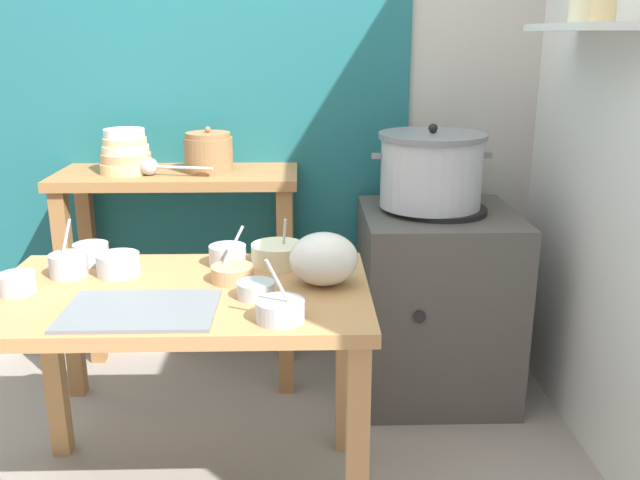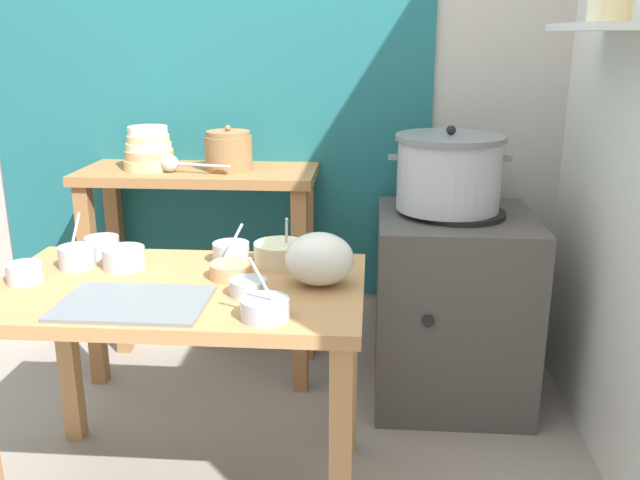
{
  "view_description": "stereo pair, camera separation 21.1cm",
  "coord_description": "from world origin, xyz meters",
  "px_view_note": "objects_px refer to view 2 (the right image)",
  "views": [
    {
      "loc": [
        0.35,
        -1.89,
        1.43
      ],
      "look_at": [
        0.4,
        0.13,
        0.82
      ],
      "focal_mm": 38.52,
      "sensor_mm": 36.0,
      "label": 1
    },
    {
      "loc": [
        0.56,
        -1.88,
        1.43
      ],
      "look_at": [
        0.4,
        0.13,
        0.82
      ],
      "focal_mm": 38.52,
      "sensor_mm": 36.0,
      "label": 2
    }
  ],
  "objects_px": {
    "stove_block": "(452,306)",
    "prep_bowl_8": "(77,256)",
    "prep_bowl_1": "(280,252)",
    "prep_table": "(180,318)",
    "prep_bowl_5": "(265,307)",
    "clay_pot": "(229,151)",
    "prep_bowl_4": "(25,272)",
    "prep_bowl_3": "(231,252)",
    "prep_bowl_7": "(248,286)",
    "bowl_stack_enamel": "(149,150)",
    "plastic_bag": "(319,259)",
    "back_shelf_table": "(201,221)",
    "serving_tray": "(133,303)",
    "ladle": "(173,163)",
    "prep_bowl_2": "(102,246)",
    "prep_bowl_0": "(231,269)",
    "steamer_pot": "(449,172)",
    "prep_bowl_6": "(124,257)"
  },
  "relations": [
    {
      "from": "stove_block",
      "to": "prep_bowl_8",
      "type": "xyz_separation_m",
      "value": [
        -1.25,
        -0.59,
        0.37
      ]
    },
    {
      "from": "stove_block",
      "to": "prep_bowl_1",
      "type": "bearing_deg",
      "value": -140.99
    },
    {
      "from": "prep_table",
      "to": "prep_bowl_5",
      "type": "xyz_separation_m",
      "value": [
        0.3,
        -0.24,
        0.14
      ]
    },
    {
      "from": "clay_pot",
      "to": "prep_bowl_4",
      "type": "bearing_deg",
      "value": -116.97
    },
    {
      "from": "prep_table",
      "to": "prep_bowl_4",
      "type": "distance_m",
      "value": 0.48
    },
    {
      "from": "prep_bowl_3",
      "to": "prep_bowl_7",
      "type": "xyz_separation_m",
      "value": [
        0.11,
        -0.28,
        -0.01
      ]
    },
    {
      "from": "bowl_stack_enamel",
      "to": "prep_bowl_5",
      "type": "relative_size",
      "value": 1.17
    },
    {
      "from": "plastic_bag",
      "to": "prep_bowl_8",
      "type": "height_order",
      "value": "prep_bowl_8"
    },
    {
      "from": "back_shelf_table",
      "to": "serving_tray",
      "type": "height_order",
      "value": "back_shelf_table"
    },
    {
      "from": "stove_block",
      "to": "ladle",
      "type": "bearing_deg",
      "value": 176.89
    },
    {
      "from": "serving_tray",
      "to": "prep_bowl_4",
      "type": "distance_m",
      "value": 0.41
    },
    {
      "from": "serving_tray",
      "to": "prep_bowl_2",
      "type": "relative_size",
      "value": 3.58
    },
    {
      "from": "stove_block",
      "to": "clay_pot",
      "type": "height_order",
      "value": "clay_pot"
    },
    {
      "from": "prep_bowl_0",
      "to": "stove_block",
      "type": "bearing_deg",
      "value": 40.99
    },
    {
      "from": "prep_bowl_0",
      "to": "prep_bowl_3",
      "type": "xyz_separation_m",
      "value": [
        -0.03,
        0.15,
        0.01
      ]
    },
    {
      "from": "clay_pot",
      "to": "plastic_bag",
      "type": "bearing_deg",
      "value": -62.15
    },
    {
      "from": "prep_bowl_0",
      "to": "prep_bowl_3",
      "type": "relative_size",
      "value": 1.37
    },
    {
      "from": "prep_table",
      "to": "prep_bowl_8",
      "type": "xyz_separation_m",
      "value": [
        -0.36,
        0.12,
        0.15
      ]
    },
    {
      "from": "steamer_pot",
      "to": "stove_block",
      "type": "bearing_deg",
      "value": -26.62
    },
    {
      "from": "steamer_pot",
      "to": "plastic_bag",
      "type": "bearing_deg",
      "value": -121.84
    },
    {
      "from": "bowl_stack_enamel",
      "to": "prep_bowl_8",
      "type": "relative_size",
      "value": 1.2
    },
    {
      "from": "plastic_bag",
      "to": "prep_bowl_4",
      "type": "height_order",
      "value": "plastic_bag"
    },
    {
      "from": "prep_bowl_2",
      "to": "prep_bowl_3",
      "type": "relative_size",
      "value": 0.95
    },
    {
      "from": "stove_block",
      "to": "prep_bowl_4",
      "type": "xyz_separation_m",
      "value": [
        -1.35,
        -0.74,
        0.37
      ]
    },
    {
      "from": "steamer_pot",
      "to": "prep_bowl_7",
      "type": "height_order",
      "value": "steamer_pot"
    },
    {
      "from": "clay_pot",
      "to": "prep_bowl_6",
      "type": "bearing_deg",
      "value": -105.09
    },
    {
      "from": "steamer_pot",
      "to": "plastic_bag",
      "type": "height_order",
      "value": "steamer_pot"
    },
    {
      "from": "ladle",
      "to": "prep_bowl_2",
      "type": "xyz_separation_m",
      "value": [
        -0.1,
        -0.53,
        -0.18
      ]
    },
    {
      "from": "steamer_pot",
      "to": "prep_bowl_2",
      "type": "xyz_separation_m",
      "value": [
        -1.18,
        -0.49,
        -0.17
      ]
    },
    {
      "from": "back_shelf_table",
      "to": "prep_bowl_1",
      "type": "bearing_deg",
      "value": -56.4
    },
    {
      "from": "prep_bowl_0",
      "to": "prep_bowl_8",
      "type": "distance_m",
      "value": 0.51
    },
    {
      "from": "prep_bowl_4",
      "to": "prep_bowl_5",
      "type": "xyz_separation_m",
      "value": [
        0.75,
        -0.21,
        -0.0
      ]
    },
    {
      "from": "back_shelf_table",
      "to": "ladle",
      "type": "bearing_deg",
      "value": -140.2
    },
    {
      "from": "bowl_stack_enamel",
      "to": "prep_bowl_1",
      "type": "height_order",
      "value": "bowl_stack_enamel"
    },
    {
      "from": "ladle",
      "to": "prep_bowl_5",
      "type": "bearing_deg",
      "value": -62.65
    },
    {
      "from": "prep_bowl_2",
      "to": "prep_bowl_6",
      "type": "bearing_deg",
      "value": -45.09
    },
    {
      "from": "back_shelf_table",
      "to": "prep_bowl_7",
      "type": "height_order",
      "value": "back_shelf_table"
    },
    {
      "from": "prep_bowl_2",
      "to": "prep_bowl_5",
      "type": "xyz_separation_m",
      "value": [
        0.62,
        -0.48,
        -0.0
      ]
    },
    {
      "from": "stove_block",
      "to": "clay_pot",
      "type": "xyz_separation_m",
      "value": [
        -0.91,
        0.13,
        0.59
      ]
    },
    {
      "from": "prep_bowl_3",
      "to": "prep_bowl_7",
      "type": "height_order",
      "value": "prep_bowl_3"
    },
    {
      "from": "prep_table",
      "to": "prep_bowl_6",
      "type": "xyz_separation_m",
      "value": [
        -0.21,
        0.13,
        0.15
      ]
    },
    {
      "from": "clay_pot",
      "to": "prep_bowl_8",
      "type": "height_order",
      "value": "clay_pot"
    },
    {
      "from": "stove_block",
      "to": "plastic_bag",
      "type": "distance_m",
      "value": 0.93
    },
    {
      "from": "clay_pot",
      "to": "prep_bowl_4",
      "type": "distance_m",
      "value": 1.0
    },
    {
      "from": "ladle",
      "to": "prep_bowl_5",
      "type": "distance_m",
      "value": 1.15
    },
    {
      "from": "prep_bowl_1",
      "to": "prep_bowl_3",
      "type": "bearing_deg",
      "value": -179.43
    },
    {
      "from": "prep_bowl_0",
      "to": "prep_bowl_3",
      "type": "bearing_deg",
      "value": 101.26
    },
    {
      "from": "prep_table",
      "to": "prep_bowl_7",
      "type": "height_order",
      "value": "prep_bowl_7"
    },
    {
      "from": "ladle",
      "to": "prep_bowl_4",
      "type": "xyz_separation_m",
      "value": [
        -0.23,
        -0.8,
        -0.18
      ]
    },
    {
      "from": "stove_block",
      "to": "ladle",
      "type": "xyz_separation_m",
      "value": [
        -1.12,
        0.06,
        0.55
      ]
    }
  ]
}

